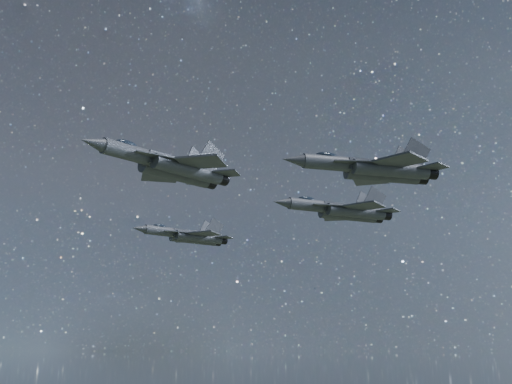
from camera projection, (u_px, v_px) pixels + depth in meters
jet_lead at (171, 166)px, 69.84m from camera, size 20.39×14.14×5.12m
jet_left at (189, 236)px, 98.12m from camera, size 17.13×12.15×4.35m
jet_right at (374, 169)px, 59.44m from camera, size 16.45×10.89×4.20m
jet_slot at (343, 210)px, 88.02m from camera, size 19.71×13.44×4.95m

